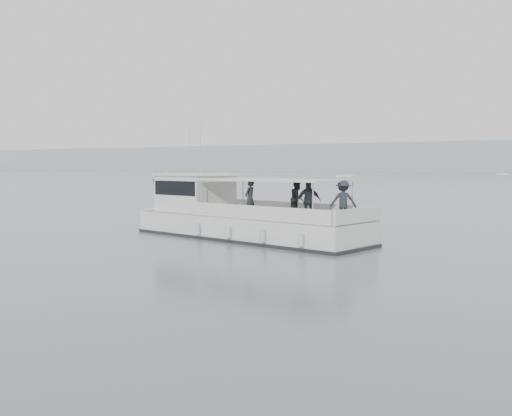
% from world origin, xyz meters
% --- Properties ---
extents(ground, '(1400.00, 1400.00, 0.00)m').
position_xyz_m(ground, '(0.00, 0.00, 0.00)').
color(ground, '#545E63').
rests_on(ground, ground).
extents(tour_boat, '(15.17, 7.13, 6.38)m').
position_xyz_m(tour_boat, '(-4.85, -2.82, 1.05)').
color(tour_boat, white).
rests_on(tour_boat, ground).
extents(moored_fleet, '(438.39, 356.72, 10.84)m').
position_xyz_m(moored_fleet, '(-30.73, 229.39, 0.36)').
color(moored_fleet, white).
rests_on(moored_fleet, ground).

